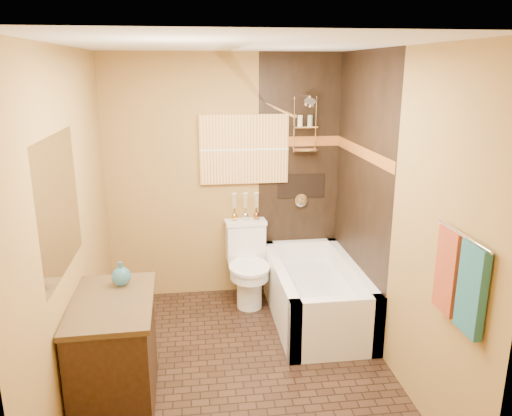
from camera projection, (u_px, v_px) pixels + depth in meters
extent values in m
plane|color=black|center=(241.00, 369.00, 4.03)|extent=(3.00, 3.00, 0.00)
cube|color=olive|center=(71.00, 229.00, 3.53)|extent=(0.02, 3.00, 2.50)
cube|color=olive|center=(394.00, 216.00, 3.84)|extent=(0.02, 3.00, 2.50)
cube|color=olive|center=(225.00, 178.00, 5.12)|extent=(2.40, 0.02, 2.50)
cube|color=olive|center=(273.00, 320.00, 2.26)|extent=(2.40, 0.02, 2.50)
plane|color=silver|center=(238.00, 44.00, 3.34)|extent=(3.00, 3.00, 0.00)
cube|color=black|center=(299.00, 177.00, 5.20)|extent=(0.85, 0.01, 2.50)
cube|color=black|center=(360.00, 192.00, 4.55)|extent=(0.01, 1.50, 2.50)
cube|color=#94481A|center=(300.00, 141.00, 5.09)|extent=(0.85, 0.01, 0.10)
cube|color=#94481A|center=(362.00, 152.00, 4.45)|extent=(0.01, 1.50, 0.10)
cube|color=black|center=(301.00, 186.00, 5.23)|extent=(0.50, 0.01, 0.25)
cylinder|color=silver|center=(306.00, 96.00, 4.85)|extent=(0.02, 0.26, 0.02)
cylinder|color=silver|center=(310.00, 102.00, 4.72)|extent=(0.11, 0.11, 0.09)
cylinder|color=silver|center=(301.00, 200.00, 5.25)|extent=(0.14, 0.02, 0.14)
cylinder|color=silver|center=(276.00, 108.00, 4.24)|extent=(0.03, 1.55, 0.03)
cylinder|color=silver|center=(463.00, 235.00, 2.78)|extent=(0.02, 0.55, 0.02)
cube|color=#1C505E|center=(472.00, 290.00, 2.73)|extent=(0.05, 0.22, 0.52)
cube|color=maroon|center=(448.00, 271.00, 2.98)|extent=(0.05, 0.22, 0.52)
cube|color=#CA832F|center=(244.00, 149.00, 5.04)|extent=(0.90, 0.04, 0.70)
cube|color=white|center=(60.00, 205.00, 3.20)|extent=(0.01, 1.00, 0.90)
cube|color=white|center=(336.00, 329.00, 4.10)|extent=(0.80, 0.10, 0.55)
cube|color=white|center=(300.00, 265.00, 5.44)|extent=(0.80, 0.10, 0.55)
cube|color=white|center=(280.00, 294.00, 4.72)|extent=(0.10, 1.50, 0.55)
cube|color=white|center=(351.00, 290.00, 4.81)|extent=(0.10, 1.50, 0.55)
cube|color=white|center=(315.00, 302.00, 4.80)|extent=(0.64, 1.34, 0.35)
cube|color=white|center=(246.00, 242.00, 5.22)|extent=(0.41, 0.21, 0.40)
cube|color=white|center=(246.00, 222.00, 5.16)|extent=(0.43, 0.23, 0.04)
cylinder|color=white|center=(249.00, 289.00, 5.03)|extent=(0.25, 0.25, 0.40)
cylinder|color=white|center=(249.00, 272.00, 4.98)|extent=(0.39, 0.39, 0.10)
cylinder|color=white|center=(249.00, 267.00, 4.96)|extent=(0.41, 0.41, 0.03)
cube|color=black|center=(115.00, 354.00, 3.54)|extent=(0.55, 0.88, 0.77)
cube|color=black|center=(112.00, 303.00, 3.43)|extent=(0.58, 0.93, 0.04)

